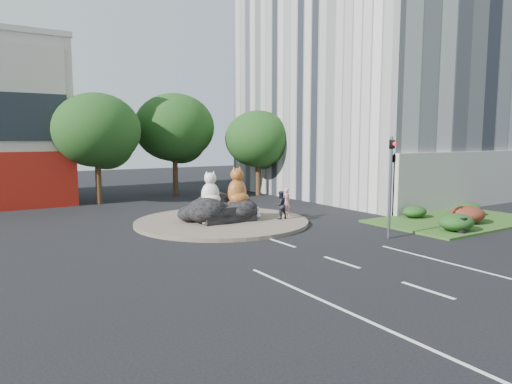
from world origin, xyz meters
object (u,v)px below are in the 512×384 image
(pedestrian_dark, at_px, (280,205))
(litter_bin, at_px, (462,225))
(kitten_calico, at_px, (206,216))
(kitten_white, at_px, (257,212))
(cat_tabby, at_px, (237,185))
(cat_white, at_px, (210,188))
(pedestrian_pink, at_px, (286,202))

(pedestrian_dark, distance_m, litter_bin, 9.76)
(kitten_calico, distance_m, litter_bin, 13.39)
(kitten_white, relative_size, pedestrian_dark, 0.44)
(kitten_calico, bearing_deg, cat_tabby, 55.31)
(kitten_calico, height_order, kitten_white, kitten_calico)
(cat_white, height_order, cat_tabby, cat_tabby)
(pedestrian_dark, bearing_deg, cat_white, -24.07)
(cat_tabby, height_order, pedestrian_dark, cat_tabby)
(kitten_white, xyz_separation_m, pedestrian_dark, (0.97, -0.99, 0.47))
(litter_bin, bearing_deg, kitten_calico, 139.84)
(pedestrian_dark, relative_size, litter_bin, 2.12)
(cat_white, relative_size, kitten_calico, 2.12)
(kitten_white, distance_m, litter_bin, 11.12)
(litter_bin, bearing_deg, pedestrian_dark, 125.95)
(cat_tabby, distance_m, litter_bin, 12.17)
(cat_white, distance_m, kitten_calico, 1.84)
(kitten_white, relative_size, litter_bin, 0.93)
(kitten_calico, relative_size, pedestrian_pink, 0.53)
(cat_white, relative_size, litter_bin, 2.55)
(pedestrian_dark, bearing_deg, pedestrian_pink, -146.25)
(cat_white, height_order, litter_bin, cat_white)
(kitten_calico, bearing_deg, litter_bin, 5.54)
(cat_white, bearing_deg, pedestrian_pink, 8.52)
(cat_tabby, distance_m, pedestrian_dark, 2.81)
(cat_white, distance_m, litter_bin, 13.52)
(pedestrian_pink, bearing_deg, kitten_white, -10.89)
(pedestrian_pink, relative_size, litter_bin, 2.25)
(kitten_white, distance_m, pedestrian_dark, 1.46)
(pedestrian_dark, bearing_deg, kitten_calico, -10.06)
(pedestrian_dark, xyz_separation_m, litter_bin, (5.72, -7.89, -0.52))
(kitten_calico, xyz_separation_m, pedestrian_dark, (4.51, -0.74, 0.36))
(kitten_calico, height_order, pedestrian_pink, pedestrian_pink)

